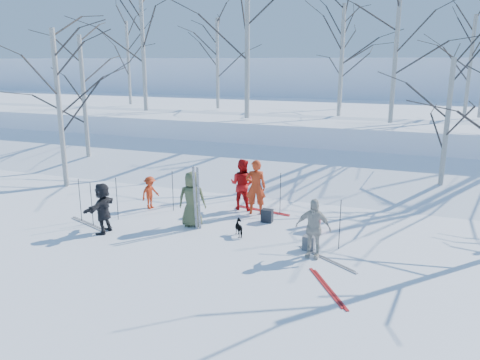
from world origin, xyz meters
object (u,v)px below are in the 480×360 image
at_px(skier_cream_east, 313,228).
at_px(dog, 240,228).
at_px(skier_olive_center, 192,199).
at_px(skier_redor_behind, 242,184).
at_px(skier_grey_west, 103,208).
at_px(skier_red_north, 256,187).
at_px(backpack_grey, 308,243).
at_px(backpack_red, 314,224).
at_px(backpack_dark, 267,216).
at_px(skier_red_seated, 150,193).

xyz_separation_m(skier_cream_east, dog, (-2.21, 0.72, -0.53)).
xyz_separation_m(skier_olive_center, skier_redor_behind, (0.80, 2.07, 0.01)).
bearing_deg(skier_grey_west, skier_redor_behind, 136.18).
xyz_separation_m(skier_red_north, backpack_grey, (2.26, -2.34, -0.70)).
height_order(backpack_red, backpack_dark, backpack_red).
bearing_deg(skier_olive_center, skier_redor_behind, -126.57).
relative_size(skier_olive_center, dog, 3.04).
xyz_separation_m(skier_red_seated, dog, (3.70, -1.31, -0.31)).
height_order(skier_red_seated, skier_cream_east, skier_cream_east).
distance_m(skier_red_north, backpack_dark, 1.10).
xyz_separation_m(skier_red_north, backpack_dark, (0.59, -0.63, -0.69)).
bearing_deg(dog, skier_redor_behind, -112.03).
relative_size(skier_cream_east, skier_grey_west, 1.04).
relative_size(skier_red_seated, backpack_dark, 2.73).
xyz_separation_m(skier_cream_east, backpack_grey, (-0.18, 0.39, -0.57)).
distance_m(skier_cream_east, backpack_red, 1.94).
relative_size(skier_red_seated, skier_grey_west, 0.74).
distance_m(skier_cream_east, backpack_grey, 0.72).
relative_size(skier_redor_behind, skier_red_seated, 1.55).
bearing_deg(skier_grey_west, skier_cream_east, 90.22).
relative_size(skier_grey_west, dog, 2.68).
xyz_separation_m(skier_redor_behind, skier_cream_east, (3.03, -3.06, -0.08)).
height_order(skier_olive_center, skier_redor_behind, skier_redor_behind).
bearing_deg(skier_cream_east, skier_grey_west, -175.47).
distance_m(skier_olive_center, skier_red_seated, 2.34).
height_order(skier_redor_behind, skier_cream_east, skier_redor_behind).
xyz_separation_m(skier_olive_center, backpack_red, (3.49, 0.85, -0.62)).
bearing_deg(backpack_red, skier_olive_center, -166.31).
height_order(skier_red_north, skier_red_seated, skier_red_north).
relative_size(skier_redor_behind, skier_grey_west, 1.15).
distance_m(skier_red_north, backpack_grey, 3.32).
height_order(skier_redor_behind, skier_red_seated, skier_redor_behind).
bearing_deg(backpack_dark, skier_cream_east, -48.55).
distance_m(skier_redor_behind, skier_red_seated, 3.06).
bearing_deg(backpack_grey, skier_red_north, 133.99).
distance_m(backpack_red, backpack_dark, 1.54).
relative_size(skier_grey_west, backpack_red, 3.49).
height_order(skier_olive_center, backpack_grey, skier_olive_center).
relative_size(skier_redor_behind, dog, 3.09).
bearing_deg(skier_cream_east, backpack_dark, 131.94).
height_order(skier_olive_center, skier_red_north, skier_red_north).
bearing_deg(backpack_dark, skier_olive_center, -150.53).
bearing_deg(skier_grey_west, skier_red_seated, 175.13).
relative_size(skier_red_north, skier_grey_west, 1.21).
bearing_deg(skier_grey_west, backpack_grey, 94.22).
distance_m(skier_cream_east, backpack_dark, 2.86).
distance_m(skier_redor_behind, backpack_grey, 3.95).
relative_size(skier_cream_east, backpack_red, 3.63).
bearing_deg(skier_red_north, skier_grey_west, 25.89).
bearing_deg(skier_redor_behind, skier_cream_east, 137.03).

